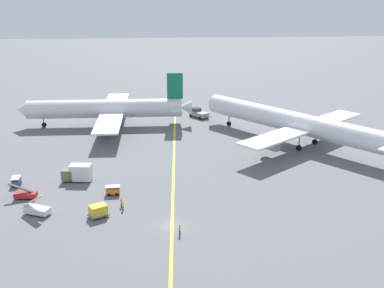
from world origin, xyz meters
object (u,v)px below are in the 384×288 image
(gse_stair_truck_yellow, at_px, (37,209))
(gse_baggage_cart_near_cluster, at_px, (16,181))
(airliner_being_pushed, at_px, (297,123))
(gse_container_dolly_flat, at_px, (98,211))
(ground_crew_marshaller_foreground, at_px, (121,202))
(gse_catering_truck_tall, at_px, (77,173))
(ground_crew_wing_walker_right, at_px, (180,230))
(ground_crew_ramp_agent_by_cones, at_px, (123,206))
(gse_baggage_cart_trailing, at_px, (113,190))
(gse_belt_loader_portside, at_px, (25,194))
(airliner_at_gate_left, at_px, (107,109))
(pushback_tug, at_px, (199,113))

(gse_stair_truck_yellow, relative_size, gse_baggage_cart_near_cluster, 1.71)
(airliner_being_pushed, xyz_separation_m, gse_container_dolly_flat, (-44.77, -36.33, -4.25))
(airliner_being_pushed, xyz_separation_m, ground_crew_marshaller_foreground, (-41.08, -32.55, -4.56))
(gse_catering_truck_tall, relative_size, ground_crew_wing_walker_right, 3.54)
(airliner_being_pushed, relative_size, gse_container_dolly_flat, 13.11)
(gse_stair_truck_yellow, height_order, ground_crew_ramp_agent_by_cones, gse_stair_truck_yellow)
(gse_baggage_cart_near_cluster, bearing_deg, gse_stair_truck_yellow, -62.38)
(ground_crew_ramp_agent_by_cones, bearing_deg, gse_baggage_cart_trailing, 108.07)
(ground_crew_wing_walker_right, bearing_deg, gse_belt_loader_portside, 150.09)
(airliner_at_gate_left, relative_size, pushback_tug, 5.56)
(gse_baggage_cart_trailing, height_order, gse_belt_loader_portside, gse_belt_loader_portside)
(airliner_at_gate_left, xyz_separation_m, gse_belt_loader_portside, (-10.95, -48.06, -4.00))
(ground_crew_wing_walker_right, bearing_deg, gse_catering_truck_tall, 129.17)
(gse_container_dolly_flat, distance_m, gse_catering_truck_tall, 17.43)
(airliner_at_gate_left, distance_m, ground_crew_wing_walker_right, 66.34)
(gse_belt_loader_portside, bearing_deg, ground_crew_wing_walker_right, -29.91)
(pushback_tug, xyz_separation_m, gse_stair_truck_yellow, (-33.65, -62.32, -0.21))
(ground_crew_wing_walker_right, bearing_deg, ground_crew_ramp_agent_by_cones, 134.69)
(gse_baggage_cart_trailing, distance_m, ground_crew_ramp_agent_by_cones, 7.26)
(ground_crew_ramp_agent_by_cones, bearing_deg, gse_catering_truck_tall, 124.86)
(gse_container_dolly_flat, xyz_separation_m, ground_crew_wing_walker_right, (13.49, -7.29, -0.28))
(gse_belt_loader_portside, distance_m, ground_crew_wing_walker_right, 32.06)
(airliner_at_gate_left, distance_m, ground_crew_ramp_agent_by_cones, 55.11)
(ground_crew_wing_walker_right, bearing_deg, airliner_being_pushed, 54.35)
(airliner_being_pushed, bearing_deg, ground_crew_marshaller_foreground, -141.61)
(ground_crew_wing_walker_right, xyz_separation_m, ground_crew_ramp_agent_by_cones, (-9.47, 9.58, -0.06))
(airliner_being_pushed, distance_m, gse_catering_truck_tall, 54.50)
(pushback_tug, distance_m, gse_container_dolly_flat, 68.15)
(gse_stair_truck_yellow, bearing_deg, gse_baggage_cart_near_cluster, 117.62)
(airliner_at_gate_left, height_order, ground_crew_ramp_agent_by_cones, airliner_at_gate_left)
(airliner_being_pushed, xyz_separation_m, ground_crew_wing_walker_right, (-31.28, -43.62, -4.52))
(gse_baggage_cart_trailing, bearing_deg, airliner_being_pushed, 32.26)
(ground_crew_marshaller_foreground, bearing_deg, pushback_tug, 72.25)
(gse_catering_truck_tall, bearing_deg, ground_crew_ramp_agent_by_cones, -55.14)
(airliner_being_pushed, relative_size, gse_catering_truck_tall, 8.33)
(airliner_being_pushed, bearing_deg, airliner_at_gate_left, 156.99)
(airliner_being_pushed, distance_m, ground_crew_marshaller_foreground, 52.61)
(pushback_tug, xyz_separation_m, ground_crew_wing_walker_right, (-9.53, -71.44, -0.34))
(airliner_at_gate_left, relative_size, airliner_being_pushed, 0.95)
(airliner_being_pushed, bearing_deg, gse_container_dolly_flat, -140.94)
(ground_crew_marshaller_foreground, bearing_deg, airliner_at_gate_left, 97.57)
(pushback_tug, bearing_deg, ground_crew_ramp_agent_by_cones, -107.08)
(gse_belt_loader_portside, relative_size, gse_catering_truck_tall, 0.82)
(gse_container_dolly_flat, relative_size, gse_belt_loader_portside, 0.78)
(gse_container_dolly_flat, xyz_separation_m, gse_stair_truck_yellow, (-10.63, 1.82, -0.15))
(ground_crew_ramp_agent_by_cones, height_order, ground_crew_marshaller_foreground, ground_crew_marshaller_foreground)
(gse_belt_loader_portside, bearing_deg, ground_crew_ramp_agent_by_cones, -19.29)
(airliner_at_gate_left, relative_size, gse_baggage_cart_near_cluster, 16.72)
(airliner_at_gate_left, distance_m, ground_crew_marshaller_foreground, 53.59)
(gse_belt_loader_portside, height_order, gse_stair_truck_yellow, gse_stair_truck_yellow)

